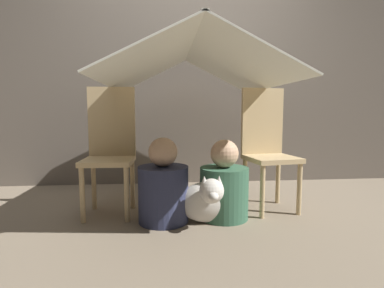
{
  "coord_description": "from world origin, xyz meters",
  "views": [
    {
      "loc": [
        -0.21,
        -2.03,
        0.77
      ],
      "look_at": [
        0.0,
        0.2,
        0.53
      ],
      "focal_mm": 28.0,
      "sensor_mm": 36.0,
      "label": 1
    }
  ],
  "objects": [
    {
      "name": "person_second",
      "position": [
        0.22,
        0.06,
        0.23
      ],
      "size": [
        0.35,
        0.35,
        0.58
      ],
      "color": "#38664C",
      "rests_on": "ground_plane"
    },
    {
      "name": "chair_left",
      "position": [
        -0.62,
        0.28,
        0.51
      ],
      "size": [
        0.37,
        0.37,
        0.97
      ],
      "rotation": [
        0.0,
        0.0,
        -0.03
      ],
      "color": "#D1B27F",
      "rests_on": "ground_plane"
    },
    {
      "name": "ground_plane",
      "position": [
        0.0,
        0.0,
        0.0
      ],
      "size": [
        8.8,
        8.8,
        0.0
      ],
      "primitive_type": "plane",
      "color": "gray"
    },
    {
      "name": "sheet_canopy",
      "position": [
        0.0,
        0.2,
        1.12
      ],
      "size": [
        1.25,
        1.43,
        0.32
      ],
      "color": "silver"
    },
    {
      "name": "wall_back",
      "position": [
        0.0,
        1.22,
        1.25
      ],
      "size": [
        7.0,
        0.05,
        2.5
      ],
      "color": "#6B6056",
      "rests_on": "ground_plane"
    },
    {
      "name": "chair_right",
      "position": [
        0.61,
        0.28,
        0.51
      ],
      "size": [
        0.41,
        0.41,
        0.97
      ],
      "rotation": [
        0.0,
        0.0,
        0.16
      ],
      "color": "#D1B27F",
      "rests_on": "ground_plane"
    },
    {
      "name": "person_front",
      "position": [
        -0.22,
        0.03,
        0.24
      ],
      "size": [
        0.35,
        0.35,
        0.6
      ],
      "color": "#2D3351",
      "rests_on": "ground_plane"
    },
    {
      "name": "dog",
      "position": [
        0.09,
        -0.04,
        0.17
      ],
      "size": [
        0.41,
        0.36,
        0.36
      ],
      "color": "silver",
      "rests_on": "ground_plane"
    }
  ]
}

